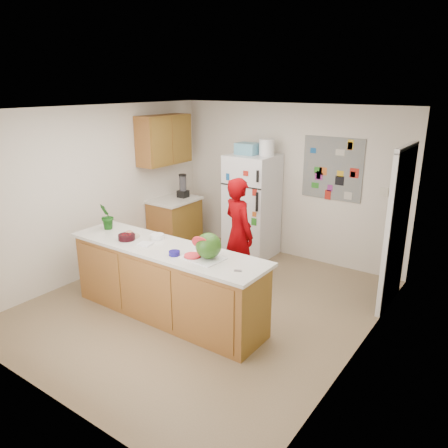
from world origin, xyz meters
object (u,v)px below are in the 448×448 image
Objects in this scene: cherry_bowl at (127,237)px; refrigerator at (252,206)px; person at (239,233)px; watermelon at (208,246)px.

refrigerator is at bearing 82.75° from cherry_bowl.
person reaches higher than cherry_bowl.
person is 1.56m from cherry_bowl.
person reaches higher than watermelon.
watermelon is 1.23m from cherry_bowl.
cherry_bowl is at bearing 83.97° from person.
cherry_bowl is (-0.31, -2.47, 0.11)m from refrigerator.
person is 1.34m from watermelon.
cherry_bowl is (-1.22, -0.09, -0.12)m from watermelon.
person is (0.49, -1.14, -0.06)m from refrigerator.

